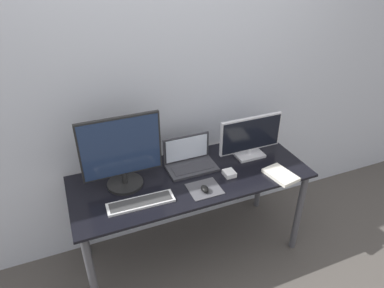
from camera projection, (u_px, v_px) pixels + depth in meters
ground_plane at (209, 282)px, 2.49m from camera, size 12.00×12.00×0.00m
wall_back at (170, 86)px, 2.42m from camera, size 7.00×0.05×2.50m
desk at (191, 187)px, 2.43m from camera, size 1.65×0.65×0.73m
monitor_left at (122, 153)px, 2.16m from camera, size 0.52×0.24×0.50m
monitor_right at (251, 137)px, 2.52m from camera, size 0.49×0.15×0.32m
laptop at (190, 160)px, 2.45m from camera, size 0.35×0.21×0.22m
keyboard at (141, 203)px, 2.12m from camera, size 0.42×0.13×0.02m
mousepad at (204, 189)px, 2.24m from camera, size 0.21×0.19×0.00m
mouse at (205, 189)px, 2.21m from camera, size 0.05×0.08×0.04m
book at (281, 175)px, 2.36m from camera, size 0.19×0.25×0.02m
power_brick at (229, 173)px, 2.37m from camera, size 0.08×0.08×0.03m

